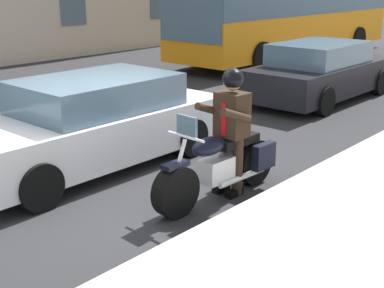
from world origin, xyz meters
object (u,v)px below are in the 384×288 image
bus_near (291,6)px  car_dark (91,123)px  rider_main (231,121)px  car_silver (321,72)px  motorcycle_main (221,166)px

bus_near → car_dark: 12.99m
rider_main → bus_near: bus_near is taller
car_silver → rider_main: bearing=17.8°
motorcycle_main → rider_main: (-0.19, 0.01, 0.58)m
car_dark → rider_main: bearing=103.3°
motorcycle_main → car_silver: 6.64m
car_dark → bus_near: bearing=-161.9°
car_dark → car_silver: bearing=177.0°
car_silver → car_dark: size_ratio=1.00×
motorcycle_main → car_silver: (-6.33, -1.97, 0.24)m
rider_main → car_dark: bearing=-76.7°
motorcycle_main → bus_near: bus_near is taller
bus_near → car_silver: bus_near is taller
car_silver → bus_near: bearing=-142.1°
motorcycle_main → car_dark: size_ratio=0.48×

